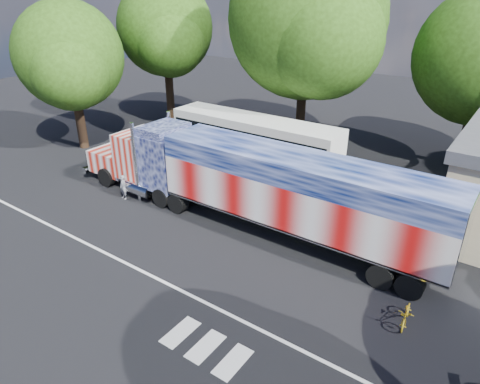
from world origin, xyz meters
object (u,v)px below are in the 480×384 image
Objects in this scene: coach_bus at (254,143)px; tree_nw_a at (166,28)px; semi_truck at (250,182)px; tree_w_a at (70,56)px; bicycle at (406,315)px; tree_n_mid at (308,20)px; woman at (123,187)px.

tree_nw_a is at bearing 159.39° from coach_bus.
semi_truck is 18.13m from tree_w_a.
coach_bus is 16.33m from bicycle.
semi_truck is 1.50× the size of tree_n_mid.
tree_nw_a is 0.83× the size of tree_n_mid.
tree_nw_a is (-25.19, 14.05, 7.88)m from bicycle.
woman is at bearing -113.56° from coach_bus.
semi_truck is at bearing -34.78° from tree_nw_a.
semi_truck is 15.24× the size of woman.
bicycle is 0.10× the size of tree_n_mid.
tree_nw_a is at bearing 145.06° from bicycle.
woman is 0.12× the size of tree_nw_a.
tree_w_a is at bearing -144.41° from tree_n_mid.
bicycle is at bearing -11.37° from tree_w_a.
semi_truck is at bearing -74.17° from tree_n_mid.
bicycle is (9.00, -2.81, -2.05)m from semi_truck.
semi_truck is 8.27m from woman.
tree_n_mid is at bearing 123.65° from bicycle.
tree_n_mid is (13.86, 9.92, 2.41)m from tree_w_a.
coach_bus is at bearing -20.61° from tree_nw_a.
tree_w_a is (-13.20, -4.23, 5.10)m from coach_bus.
woman is 0.14× the size of tree_w_a.
bicycle is 29.90m from tree_nw_a.
bicycle is at bearing 2.92° from woman.
tree_nw_a is at bearing 145.22° from semi_truck.
tree_nw_a is (1.20, 8.74, 1.34)m from tree_w_a.
semi_truck is 14.64m from tree_n_mid.
bicycle is at bearing -17.33° from semi_truck.
tree_n_mid is (-3.52, 12.42, 6.90)m from semi_truck.
bicycle is at bearing -50.57° from tree_n_mid.
coach_bus reaches higher than bicycle.
tree_n_mid reaches higher than woman.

